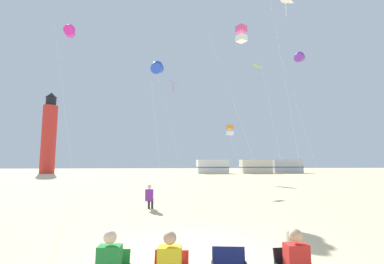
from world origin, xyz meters
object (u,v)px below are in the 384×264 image
at_px(kite_box_rainbow, 241,34).
at_px(kite_diamond_scarlet, 173,86).
at_px(rv_van_white, 212,167).
at_px(kite_flyer_standing, 150,196).
at_px(kite_diamond_white, 286,9).
at_px(kite_box_orange, 230,130).
at_px(rv_van_silver, 287,166).
at_px(kite_tube_magenta, 70,31).
at_px(kite_tube_blue, 157,68).
at_px(kite_diamond_lime, 258,71).
at_px(lighthouse_distant, 49,135).
at_px(kite_tube_violet, 300,57).
at_px(rv_van_cream, 256,167).

xyz_separation_m(kite_box_rainbow, kite_diamond_scarlet, (-4.41, 11.20, -0.62)).
bearing_deg(rv_van_white, kite_flyer_standing, -107.63).
xyz_separation_m(kite_diamond_white, kite_box_orange, (-0.61, 13.75, -6.78)).
bearing_deg(rv_van_silver, kite_tube_magenta, -135.20).
bearing_deg(kite_diamond_white, kite_tube_blue, 170.17).
bearing_deg(kite_box_orange, kite_diamond_white, -87.48).
distance_m(kite_diamond_lime, kite_box_rainbow, 8.25).
xyz_separation_m(lighthouse_distant, rv_van_silver, (49.68, -2.48, -6.45)).
distance_m(kite_diamond_white, kite_box_rainbow, 3.46).
bearing_deg(rv_van_white, kite_box_rainbow, -100.44).
xyz_separation_m(kite_tube_violet, kite_diamond_scarlet, (-10.95, 7.06, -0.89)).
bearing_deg(kite_box_orange, kite_tube_magenta, -143.16).
height_order(kite_tube_violet, kite_diamond_scarlet, kite_tube_violet).
bearing_deg(kite_tube_violet, kite_diamond_white, -125.85).
height_order(kite_flyer_standing, kite_diamond_white, kite_diamond_white).
height_order(kite_diamond_white, lighthouse_distant, lighthouse_distant).
bearing_deg(rv_van_silver, kite_box_rainbow, -121.23).
height_order(kite_tube_blue, kite_box_rainbow, kite_box_rainbow).
xyz_separation_m(kite_box_orange, rv_van_silver, (18.43, 24.42, -4.59)).
bearing_deg(kite_tube_violet, kite_tube_magenta, -173.40).
bearing_deg(rv_van_white, lighthouse_distant, 171.68).
bearing_deg(kite_flyer_standing, kite_tube_blue, -82.63).
height_order(kite_flyer_standing, rv_van_white, rv_van_white).
height_order(kite_diamond_white, kite_tube_violet, kite_diamond_white).
relative_size(kite_diamond_lime, lighthouse_distant, 0.71).
bearing_deg(lighthouse_distant, rv_van_silver, -2.86).
height_order(kite_box_orange, rv_van_cream, kite_box_orange).
distance_m(kite_tube_magenta, kite_diamond_lime, 17.05).
relative_size(kite_diamond_white, rv_van_silver, 2.10).
distance_m(kite_tube_violet, kite_diamond_scarlet, 13.06).
bearing_deg(rv_van_cream, kite_diamond_scarlet, -128.63).
bearing_deg(kite_tube_violet, rv_van_white, 93.31).
bearing_deg(rv_van_silver, rv_van_white, 179.62).
relative_size(kite_tube_blue, kite_tube_violet, 0.78).
distance_m(kite_diamond_white, kite_diamond_scarlet, 14.26).
height_order(kite_box_orange, rv_van_white, kite_box_orange).
bearing_deg(kite_diamond_scarlet, kite_diamond_lime, -25.33).
bearing_deg(rv_van_silver, kite_diamond_lime, -121.45).
xyz_separation_m(rv_van_white, rv_van_silver, (16.14, 0.49, 0.00)).
relative_size(kite_diamond_white, kite_box_orange, 2.09).
relative_size(kite_tube_blue, rv_van_silver, 1.45).
bearing_deg(rv_van_white, kite_diamond_lime, -94.73).
distance_m(kite_tube_violet, rv_van_silver, 37.53).
height_order(kite_tube_violet, lighthouse_distant, lighthouse_distant).
distance_m(kite_diamond_white, rv_van_silver, 43.63).
relative_size(kite_tube_blue, kite_box_rainbow, 0.80).
bearing_deg(kite_tube_magenta, rv_van_white, 64.10).
bearing_deg(lighthouse_distant, kite_tube_blue, -59.49).
height_order(kite_diamond_white, rv_van_white, kite_diamond_white).
distance_m(kite_tube_blue, rv_van_cream, 41.25).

